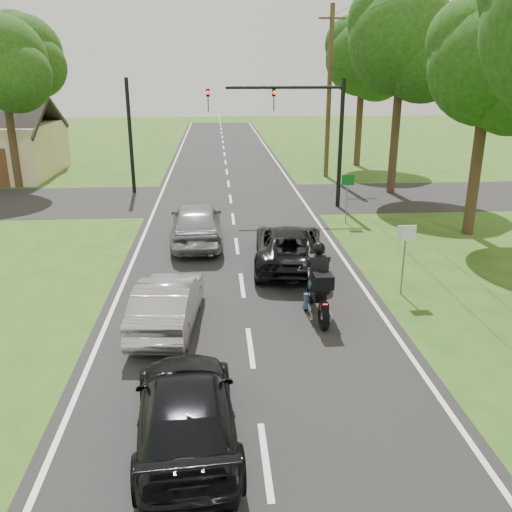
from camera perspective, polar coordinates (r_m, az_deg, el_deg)
The scene contains 18 objects.
ground at distance 13.21m, azimuth -0.60°, elevation -9.62°, with size 140.00×140.00×0.00m, color #265317.
road at distance 22.50m, azimuth -2.25°, elevation 2.62°, with size 8.00×100.00×0.01m, color black.
cross_road at distance 28.30m, azimuth -2.70°, elevation 6.01°, with size 60.00×7.00×0.01m, color black.
motorcycle_rider at distance 14.54m, azimuth 6.59°, elevation -3.37°, with size 0.69×2.44×2.11m.
dark_suv at distance 18.36m, azimuth 3.52°, elevation 1.08°, with size 2.28×4.95×1.37m, color black.
silver_sedan at distance 14.12m, azimuth -9.28°, elevation -4.87°, with size 1.40×4.03×1.33m, color #ADADB2.
silver_suv at distance 20.79m, azimuth -6.28°, elevation 3.50°, with size 1.93×4.79×1.63m, color #97999E.
dark_car_behind at distance 9.98m, azimuth -7.36°, elevation -15.86°, with size 1.77×4.36×1.26m, color black.
traffic_signal at distance 25.99m, azimuth 4.89°, elevation 14.04°, with size 6.38×0.44×6.00m.
signal_pole_far at distance 30.10m, azimuth -13.08°, elevation 12.12°, with size 0.20×0.20×6.00m, color black.
utility_pole_far at distance 34.31m, azimuth 7.71°, elevation 16.70°, with size 1.60×0.28×10.00m.
sign_white at distance 16.24m, azimuth 15.46°, elevation 1.34°, with size 0.55×0.07×2.12m.
sign_green at distance 23.73m, azimuth 9.62°, elevation 7.19°, with size 0.55×0.07×2.12m.
tree_row_c at distance 22.92m, azimuth 24.08°, elevation 17.17°, with size 4.80×4.65×8.76m.
tree_row_d at distance 30.02m, azimuth 15.87°, elevation 20.38°, with size 5.76×5.58×10.45m.
tree_row_e at distance 38.74m, azimuth 11.67°, elevation 19.31°, with size 5.28×5.12×9.61m.
tree_left_near at distance 33.24m, azimuth -24.84°, elevation 17.65°, with size 5.12×4.96×9.22m.
tree_left_far at distance 43.34m, azimuth -22.95°, elevation 18.60°, with size 5.76×5.58×10.14m.
Camera 1 is at (-0.73, -11.58, 6.31)m, focal length 38.00 mm.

